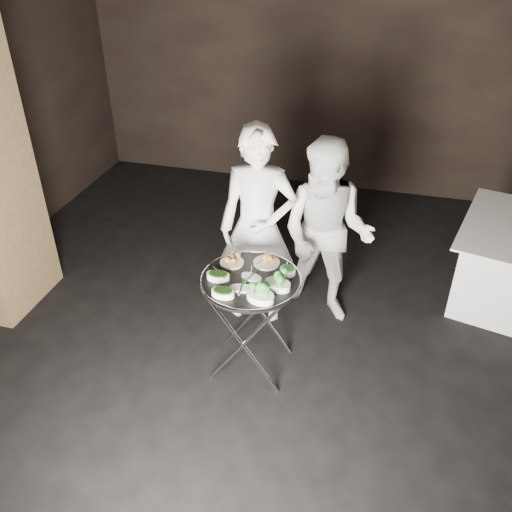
% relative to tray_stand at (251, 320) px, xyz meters
% --- Properties ---
extents(floor, '(6.00, 7.00, 0.05)m').
position_rel_tray_stand_xyz_m(floor, '(0.05, -0.01, -0.49)').
color(floor, black).
rests_on(floor, ground).
extents(wall_back, '(6.00, 0.05, 3.00)m').
position_rel_tray_stand_xyz_m(wall_back, '(0.05, 3.52, 1.03)').
color(wall_back, black).
rests_on(wall_back, floor).
extents(tray_stand, '(0.57, 0.48, 0.83)m').
position_rel_tray_stand_xyz_m(tray_stand, '(0.00, 0.00, 0.00)').
color(tray_stand, silver).
rests_on(tray_stand, floor).
extents(serving_tray, '(0.74, 0.74, 0.04)m').
position_rel_tray_stand_xyz_m(serving_tray, '(0.00, 0.00, 0.37)').
color(serving_tray, black).
rests_on(serving_tray, tray_stand).
extents(potato_plate_a, '(0.18, 0.18, 0.06)m').
position_rel_tray_stand_xyz_m(potato_plate_a, '(-0.19, 0.16, 0.41)').
color(potato_plate_a, beige).
rests_on(potato_plate_a, serving_tray).
extents(potato_plate_b, '(0.20, 0.20, 0.07)m').
position_rel_tray_stand_xyz_m(potato_plate_b, '(0.06, 0.22, 0.41)').
color(potato_plate_b, beige).
rests_on(potato_plate_b, serving_tray).
extents(greens_bowl, '(0.12, 0.12, 0.07)m').
position_rel_tray_stand_xyz_m(greens_bowl, '(0.24, 0.13, 0.41)').
color(greens_bowl, white).
rests_on(greens_bowl, serving_tray).
extents(asparagus_plate_a, '(0.18, 0.13, 0.03)m').
position_rel_tray_stand_xyz_m(asparagus_plate_a, '(0.00, 0.01, 0.40)').
color(asparagus_plate_a, white).
rests_on(asparagus_plate_a, serving_tray).
extents(asparagus_plate_b, '(0.17, 0.11, 0.03)m').
position_rel_tray_stand_xyz_m(asparagus_plate_b, '(-0.03, -0.14, 0.40)').
color(asparagus_plate_b, white).
rests_on(asparagus_plate_b, serving_tray).
extents(spinach_bowl_a, '(0.17, 0.11, 0.07)m').
position_rel_tray_stand_xyz_m(spinach_bowl_a, '(-0.22, -0.06, 0.41)').
color(spinach_bowl_a, white).
rests_on(spinach_bowl_a, serving_tray).
extents(spinach_bowl_b, '(0.16, 0.11, 0.07)m').
position_rel_tray_stand_xyz_m(spinach_bowl_b, '(-0.13, -0.24, 0.41)').
color(spinach_bowl_b, white).
rests_on(spinach_bowl_b, serving_tray).
extents(broccoli_bowl_a, '(0.22, 0.18, 0.08)m').
position_rel_tray_stand_xyz_m(broccoli_bowl_a, '(0.21, -0.05, 0.42)').
color(broccoli_bowl_a, white).
rests_on(broccoli_bowl_a, serving_tray).
extents(broccoli_bowl_b, '(0.23, 0.20, 0.08)m').
position_rel_tray_stand_xyz_m(broccoli_bowl_b, '(0.13, -0.22, 0.42)').
color(broccoli_bowl_b, white).
rests_on(broccoli_bowl_b, serving_tray).
extents(serving_utensils, '(0.57, 0.40, 0.01)m').
position_rel_tray_stand_xyz_m(serving_utensils, '(0.02, 0.07, 0.43)').
color(serving_utensils, silver).
rests_on(serving_utensils, serving_tray).
extents(waiter_left, '(0.68, 0.49, 1.74)m').
position_rel_tray_stand_xyz_m(waiter_left, '(-0.13, 0.68, 0.40)').
color(waiter_left, white).
rests_on(waiter_left, floor).
extents(waiter_right, '(0.86, 0.71, 1.64)m').
position_rel_tray_stand_xyz_m(waiter_right, '(0.43, 0.81, 0.35)').
color(waiter_right, white).
rests_on(waiter_right, floor).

